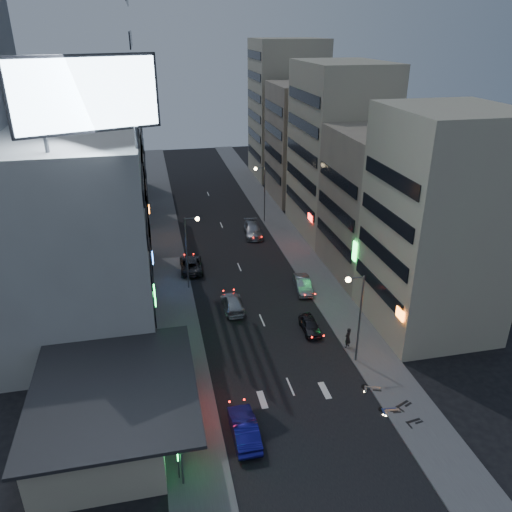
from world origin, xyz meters
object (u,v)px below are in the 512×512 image
object	(u,v)px
parked_car_right_far	(253,230)
scooter_silver_a	(400,403)
scooter_blue	(397,402)
scooter_silver_b	(381,382)
parked_car_left	(191,264)
scooter_black_b	(407,394)
parked_car_right_near	(310,325)
scooter_black_a	(420,412)
road_car_silver	(233,303)
person	(348,338)
road_car_blue	(244,428)
parked_car_right_mid	(303,284)

from	to	relation	value
parked_car_right_far	scooter_silver_a	distance (m)	35.71
scooter_blue	scooter_silver_b	distance (m)	2.34
scooter_silver_b	parked_car_right_far	bearing A→B (deg)	27.04
parked_car_left	scooter_black_b	size ratio (longest dim) A/B	2.92
scooter_silver_a	scooter_blue	world-z (taller)	scooter_silver_a
parked_car_left	scooter_black_b	world-z (taller)	parked_car_left
parked_car_right_near	scooter_black_a	distance (m)	13.32
parked_car_right_far	scooter_silver_a	world-z (taller)	parked_car_right_far
parked_car_right_near	scooter_black_a	xyz separation A→B (m)	(4.18, -12.64, 0.02)
scooter_black_a	scooter_black_b	xyz separation A→B (m)	(0.02, 1.93, 0.03)
parked_car_left	scooter_black_a	size ratio (longest dim) A/B	3.08
road_car_silver	scooter_black_a	distance (m)	20.90
scooter_silver_a	parked_car_right_near	bearing A→B (deg)	22.49
scooter_blue	scooter_silver_a	bearing A→B (deg)	-129.23
person	scooter_blue	xyz separation A→B (m)	(0.68, -8.01, -0.45)
road_car_blue	scooter_silver_b	distance (m)	11.73
parked_car_right_far	scooter_silver_b	distance (m)	33.20
road_car_silver	person	bearing A→B (deg)	136.03
parked_car_right_mid	road_car_blue	xyz separation A→B (m)	(-10.17, -19.36, 0.07)
parked_car_right_far	road_car_silver	world-z (taller)	parked_car_right_far
road_car_blue	scooter_black_a	size ratio (longest dim) A/B	2.72
parked_car_right_far	road_car_silver	size ratio (longest dim) A/B	1.16
road_car_silver	person	distance (m)	12.32
road_car_blue	scooter_silver_a	size ratio (longest dim) A/B	2.83
parked_car_right_mid	scooter_silver_a	xyz separation A→B (m)	(1.54, -19.16, -0.08)
road_car_blue	scooter_black_a	world-z (taller)	road_car_blue
road_car_blue	parked_car_right_far	bearing A→B (deg)	-103.14
parked_car_right_near	scooter_blue	distance (m)	11.71
road_car_blue	person	world-z (taller)	person
road_car_blue	road_car_silver	distance (m)	17.21
parked_car_left	scooter_silver_b	xyz separation A→B (m)	(12.45, -24.14, -0.07)
parked_car_right_near	scooter_silver_a	bearing A→B (deg)	-72.60
parked_car_right_mid	person	distance (m)	11.02
parked_car_right_mid	person	xyz separation A→B (m)	(0.70, -10.99, 0.36)
scooter_black_a	scooter_silver_a	bearing A→B (deg)	30.98
parked_car_right_mid	road_car_blue	size ratio (longest dim) A/B	0.91
parked_car_right_mid	scooter_silver_a	size ratio (longest dim) A/B	2.58
person	parked_car_right_mid	bearing A→B (deg)	-119.58
scooter_blue	parked_car_right_mid	bearing A→B (deg)	10.70
parked_car_right_mid	scooter_blue	xyz separation A→B (m)	(1.38, -19.00, -0.09)
road_car_blue	person	bearing A→B (deg)	-142.65
parked_car_right_mid	road_car_blue	distance (m)	21.87
scooter_black_a	scooter_blue	size ratio (longest dim) A/B	1.07
parked_car_left	road_car_silver	world-z (taller)	parked_car_left
road_car_blue	scooter_black_b	size ratio (longest dim) A/B	2.57
road_car_silver	parked_car_right_near	bearing A→B (deg)	140.52
scooter_silver_a	scooter_black_b	world-z (taller)	scooter_black_b
scooter_silver_b	person	bearing A→B (deg)	27.01
person	parked_car_right_far	bearing A→B (deg)	-117.63
parked_car_right_far	road_car_blue	world-z (taller)	parked_car_right_far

